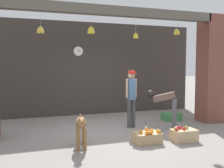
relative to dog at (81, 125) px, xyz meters
The scene contains 12 objects.
ground_plane 1.55m from the dog, 39.93° to the left, with size 60.00×60.00×0.00m, color gray.
shop_back_wall 3.93m from the dog, 72.50° to the left, with size 7.74×0.12×3.28m, color #38332D.
shop_pillar_right 4.67m from the dog, 15.97° to the left, with size 0.70×0.60×3.28m, color brown.
storefront_awning 3.08m from the dog, 43.43° to the left, with size 5.84×0.25×0.81m.
dog is the anchor object (origin of this frame).
shopkeeper 2.16m from the dog, 37.17° to the left, with size 0.34×0.27×1.61m.
worker_stooping 2.66m from the dog, 17.92° to the left, with size 0.71×0.62×1.07m.
fruit_crate_oranges 1.54m from the dog, ahead, with size 0.59×0.43×0.31m.
fruit_crate_apples 2.40m from the dog, ahead, with size 0.57×0.35×0.34m.
produce_box_green 3.73m from the dog, 28.13° to the left, with size 0.55×0.43×0.23m, color #42844C.
water_bottle 1.90m from the dog, 17.12° to the left, with size 0.07×0.07×0.27m.
wall_clock 3.97m from the dog, 80.22° to the left, with size 0.35×0.03×0.35m.
Camera 1 is at (-2.13, -6.11, 1.75)m, focal length 40.00 mm.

